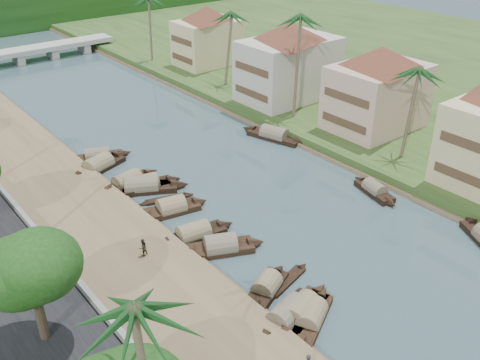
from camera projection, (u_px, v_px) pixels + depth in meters
ground at (351, 249)px, 44.56m from camera, size 220.00×220.00×0.00m
left_bank at (70, 210)px, 49.26m from camera, size 10.00×180.00×0.80m
right_bank at (330, 118)px, 68.43m from camera, size 16.00×180.00×1.20m
retaining_wall at (22, 216)px, 46.50m from camera, size 0.40×180.00×1.10m
bridge at (35, 51)px, 93.06m from camera, size 28.00×4.00×2.40m
building_mid at (378, 87)px, 62.23m from camera, size 14.11×14.11×9.70m
building_far at (289, 60)px, 71.15m from camera, size 15.59×15.59×10.20m
building_distant at (208, 35)px, 85.64m from camera, size 12.62×12.62×9.20m
sampan_2 at (312, 318)px, 36.78m from camera, size 7.24×4.71×1.98m
sampan_3 at (287, 316)px, 36.97m from camera, size 8.27×3.42×2.19m
sampan_4 at (301, 312)px, 37.24m from camera, size 7.78×3.89×2.18m
sampan_5 at (267, 288)px, 39.58m from camera, size 6.36×4.03×2.04m
sampan_6 at (221, 247)px, 44.06m from camera, size 7.72×4.85×2.29m
sampan_7 at (194, 234)px, 45.69m from camera, size 8.09×2.73×2.13m
sampan_8 at (172, 208)px, 49.41m from camera, size 7.51×3.17×2.26m
sampan_9 at (142, 187)px, 52.94m from camera, size 9.25×6.32×2.39m
sampan_10 at (128, 183)px, 53.80m from camera, size 8.16×3.00×2.21m
sampan_11 at (145, 186)px, 53.21m from camera, size 8.10×3.34×2.27m
sampan_12 at (97, 156)px, 59.17m from camera, size 7.75×3.91×1.89m
sampan_13 at (98, 166)px, 56.95m from camera, size 8.83×4.52×2.36m
sampan_15 at (374, 190)px, 52.45m from camera, size 2.89×6.74×1.83m
sampan_16 at (274, 136)px, 64.07m from camera, size 4.35×9.56×2.29m
canoe_1 at (287, 281)px, 40.69m from camera, size 5.65×2.24×0.90m
canoe_2 at (167, 199)px, 51.49m from camera, size 5.63×2.39×0.82m
palm_1 at (415, 72)px, 53.09m from camera, size 3.20×3.20×10.95m
palm_2 at (299, 19)px, 61.97m from camera, size 3.20×3.20×13.85m
palm_3 at (226, 16)px, 74.01m from camera, size 3.20×3.20×11.59m
palm_4 at (140, 311)px, 21.28m from camera, size 3.20×3.20×11.98m
palm_7 at (148, 0)px, 85.28m from camera, size 3.20×3.20×11.56m
tree_2 at (30, 269)px, 31.29m from camera, size 5.18×5.18×7.60m
tree_6 at (315, 54)px, 74.01m from camera, size 4.27×4.27×7.06m
person_far at (143, 247)px, 42.11m from camera, size 0.81×0.67×1.49m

